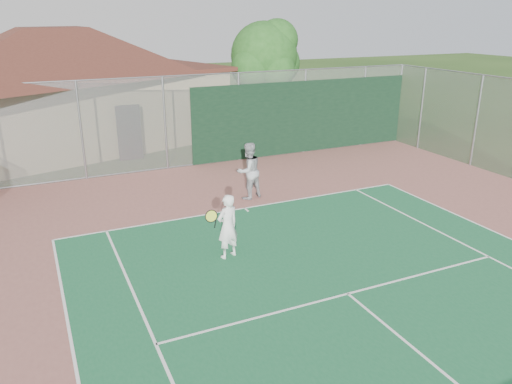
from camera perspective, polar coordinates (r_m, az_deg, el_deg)
back_fence at (r=20.10m, az=-1.65°, el=8.28°), size 20.08×0.11×3.53m
side_fence_right at (r=21.10m, az=23.88°, el=7.40°), size 0.08×9.00×3.50m
clubhouse at (r=24.54m, az=-21.66°, el=12.34°), size 16.11×12.88×6.08m
tree at (r=25.72m, az=1.11°, el=15.08°), size 3.93×3.72×5.48m
player_white_front at (r=11.95m, az=-3.30°, el=-3.99°), size 1.01×0.63×1.60m
player_grey_back at (r=15.82m, az=-0.86°, el=2.36°), size 1.04×0.90×1.82m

